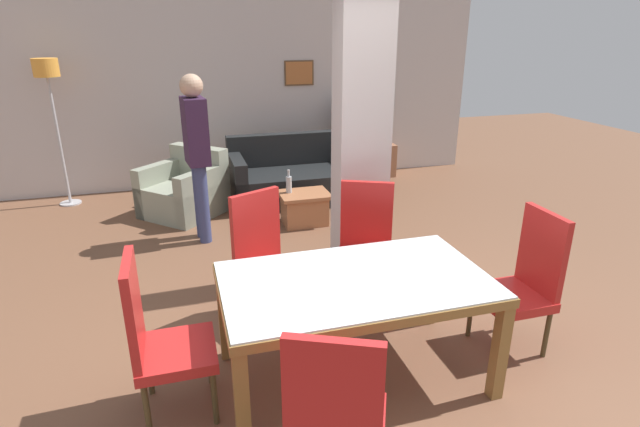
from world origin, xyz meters
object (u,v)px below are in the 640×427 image
object	(u,v)px
bottle	(289,184)
armchair	(185,192)
tv_screen	(360,124)
dining_chair_near_left	(336,417)
dining_chair_far_left	(265,256)
dining_chair_far_right	(365,243)
floor_lamp	(49,84)
dining_table	(355,298)
sofa	(295,178)
tv_stand	(359,161)
dining_chair_head_right	(524,279)
standing_person	(197,147)
dining_chair_head_left	(159,336)
coffee_table	(304,208)

from	to	relation	value
bottle	armchair	bearing A→B (deg)	149.87
bottle	tv_screen	world-z (taller)	tv_screen
dining_chair_near_left	tv_screen	distance (m)	5.86
dining_chair_far_left	tv_screen	size ratio (longest dim) A/B	1.20
dining_chair_far_right	armchair	distance (m)	3.02
tv_screen	dining_chair_far_right	bearing A→B (deg)	55.89
bottle	floor_lamp	world-z (taller)	floor_lamp
floor_lamp	dining_table	bearing A→B (deg)	-60.73
sofa	tv_stand	distance (m)	1.46
dining_table	tv_stand	distance (m)	4.86
dining_chair_head_right	armchair	distance (m)	4.25
standing_person	floor_lamp	bearing A→B (deg)	-142.77
dining_chair_far_left	standing_person	world-z (taller)	standing_person
standing_person	dining_table	bearing A→B (deg)	10.07
dining_chair_far_right	floor_lamp	size ratio (longest dim) A/B	0.56
dining_chair_head_left	sofa	distance (m)	4.14
dining_table	dining_chair_far_right	bearing A→B (deg)	65.20
coffee_table	standing_person	distance (m)	1.48
dining_chair_far_right	tv_screen	xyz separation A→B (m)	(1.31, 3.62, 0.30)
dining_chair_far_left	coffee_table	world-z (taller)	dining_chair_far_left
dining_chair_head_right	bottle	bearing A→B (deg)	20.31
coffee_table	floor_lamp	world-z (taller)	floor_lamp
bottle	dining_table	bearing A→B (deg)	-94.37
dining_chair_far_right	sofa	bearing A→B (deg)	-66.72
bottle	floor_lamp	distance (m)	3.26
dining_chair_far_right	bottle	bearing A→B (deg)	-59.41
dining_table	tv_screen	xyz separation A→B (m)	(1.73, 4.53, 0.24)
armchair	dining_chair_head_right	bearing A→B (deg)	167.58
tv_stand	standing_person	xyz separation A→B (m)	(-2.54, -1.85, 0.80)
tv_screen	bottle	bearing A→B (deg)	33.08
dining_chair_head_left	dining_chair_head_right	xyz separation A→B (m)	(2.51, 0.00, 0.00)
dining_table	coffee_table	bearing A→B (deg)	82.12
dining_table	tv_screen	bearing A→B (deg)	69.10
bottle	standing_person	size ratio (longest dim) A/B	0.16
dining_table	tv_screen	size ratio (longest dim) A/B	1.96
tv_screen	floor_lamp	bearing A→B (deg)	-12.40
dining_chair_far_left	dining_chair_head_right	bearing A→B (deg)	127.15
dining_chair_far_right	tv_stand	size ratio (longest dim) A/B	0.95
tv_screen	armchair	bearing A→B (deg)	5.12
sofa	tv_screen	size ratio (longest dim) A/B	1.98
armchair	standing_person	size ratio (longest dim) A/B	0.66
dining_chair_far_right	sofa	xyz separation A→B (m)	(0.08, 2.85, -0.25)
coffee_table	bottle	size ratio (longest dim) A/B	2.11
tv_screen	floor_lamp	world-z (taller)	floor_lamp
dining_chair_head_left	standing_person	distance (m)	2.76
dining_table	bottle	bearing A→B (deg)	85.63
dining_chair_head_left	floor_lamp	xyz separation A→B (m)	(-1.25, 4.40, 1.03)
coffee_table	dining_chair_far_right	bearing A→B (deg)	-89.06
dining_chair_far_left	standing_person	distance (m)	1.89
dining_chair_head_left	standing_person	world-z (taller)	standing_person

